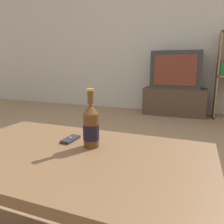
{
  "coord_description": "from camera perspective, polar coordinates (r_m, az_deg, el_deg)",
  "views": [
    {
      "loc": [
        0.47,
        -0.76,
        0.79
      ],
      "look_at": [
        0.03,
        0.39,
        0.52
      ],
      "focal_mm": 35.0,
      "sensor_mm": 36.0,
      "label": 1
    }
  ],
  "objects": [
    {
      "name": "television",
      "position": [
        3.53,
        16.4,
        10.52
      ],
      "size": [
        0.73,
        0.38,
        0.56
      ],
      "color": "#2D2D2D",
      "rests_on": "tv_stand"
    },
    {
      "name": "cell_phone",
      "position": [
        1.11,
        -10.79,
        -7.0
      ],
      "size": [
        0.05,
        0.11,
        0.02
      ],
      "rotation": [
        0.0,
        0.0,
        -0.03
      ],
      "color": "#232328",
      "rests_on": "coffee_table"
    },
    {
      "name": "beer_bottle",
      "position": [
        0.99,
        -5.51,
        -3.76
      ],
      "size": [
        0.07,
        0.07,
        0.27
      ],
      "color": "#563314",
      "rests_on": "coffee_table"
    },
    {
      "name": "back_wall",
      "position": [
        3.84,
        14.65,
        19.68
      ],
      "size": [
        8.0,
        0.05,
        2.6
      ],
      "color": "beige",
      "rests_on": "ground_plane"
    },
    {
      "name": "tv_stand",
      "position": [
        3.58,
        15.92,
        2.64
      ],
      "size": [
        0.94,
        0.37,
        0.42
      ],
      "color": "#4C3828",
      "rests_on": "ground_plane"
    },
    {
      "name": "coffee_table",
      "position": [
        0.99,
        -10.11,
        -13.55
      ],
      "size": [
        1.16,
        0.68,
        0.42
      ],
      "color": "brown",
      "rests_on": "ground_plane"
    }
  ]
}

